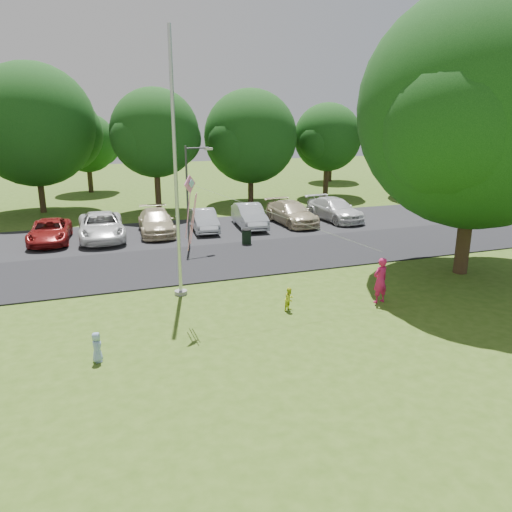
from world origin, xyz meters
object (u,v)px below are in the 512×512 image
object	(u,v)px
big_tree	(478,116)
child_blue	(97,347)
street_lamp	(191,188)
trash_can	(247,237)
woman	(380,280)
kite	(196,199)
flagpole	(176,191)
child_yellow	(289,299)

from	to	relation	value
big_tree	child_blue	world-z (taller)	big_tree
street_lamp	big_tree	distance (m)	13.78
trash_can	child_blue	size ratio (longest dim) A/B	0.93
woman	kite	xyz separation A→B (m)	(-6.83, 0.79, 3.38)
big_tree	child_blue	xyz separation A→B (m)	(-15.85, -3.22, -6.42)
flagpole	street_lamp	xyz separation A→B (m)	(1.98, 6.66, -0.92)
woman	child_yellow	size ratio (longest dim) A/B	2.02
woman	child_yellow	bearing A→B (deg)	-17.54
trash_can	woman	xyz separation A→B (m)	(2.05, -9.93, 0.46)
flagpole	kite	bearing A→B (deg)	-86.23
flagpole	street_lamp	world-z (taller)	flagpole
trash_can	child_yellow	size ratio (longest dim) A/B	0.97
child_blue	child_yellow	bearing A→B (deg)	-74.04
woman	child_blue	bearing A→B (deg)	-3.75
child_blue	kite	xyz separation A→B (m)	(3.56, 2.13, 3.81)
big_tree	child_blue	distance (m)	17.41
street_lamp	kite	bearing A→B (deg)	-111.41
kite	big_tree	bearing A→B (deg)	-37.33
street_lamp	big_tree	world-z (taller)	big_tree
street_lamp	child_blue	world-z (taller)	street_lamp
woman	child_blue	xyz separation A→B (m)	(-10.39, -1.34, -0.43)
child_yellow	kite	size ratio (longest dim) A/B	0.12
flagpole	child_yellow	xyz separation A→B (m)	(3.44, -3.00, -3.72)
flagpole	big_tree	bearing A→B (deg)	-6.95
trash_can	kite	bearing A→B (deg)	-117.61
street_lamp	trash_can	xyz separation A→B (m)	(2.97, -0.13, -2.82)
child_yellow	kite	xyz separation A→B (m)	(-3.27, 0.39, 3.83)
flagpole	child_yellow	size ratio (longest dim) A/B	11.33
flagpole	child_blue	bearing A→B (deg)	-125.60
flagpole	big_tree	world-z (taller)	big_tree
trash_can	child_yellow	distance (m)	9.65
woman	child_blue	distance (m)	10.49
woman	flagpole	bearing A→B (deg)	-36.99
flagpole	child_blue	distance (m)	6.91
street_lamp	woman	xyz separation A→B (m)	(5.02, -10.06, -2.36)
big_tree	woman	distance (m)	8.32
woman	kite	bearing A→B (deg)	-17.69
trash_can	woman	distance (m)	10.15
woman	big_tree	bearing A→B (deg)	-172.07
child_yellow	child_blue	xyz separation A→B (m)	(-6.83, -1.74, 0.02)
trash_can	child_yellow	world-z (taller)	child_yellow
flagpole	trash_can	bearing A→B (deg)	52.82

